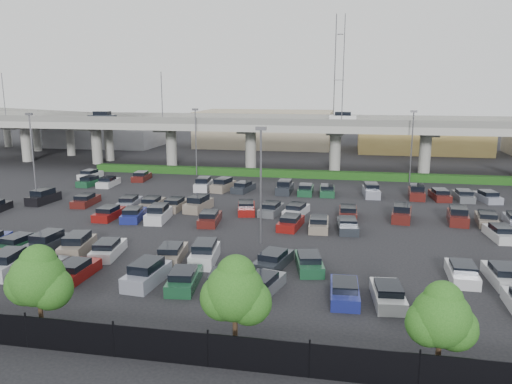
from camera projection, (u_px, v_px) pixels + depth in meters
ground at (274, 220)px, 51.88m from camera, size 280.00×280.00×0.00m
overpass at (303, 128)px, 81.20m from camera, size 150.00×13.00×15.80m
on_ramp at (54, 120)px, 101.38m from camera, size 50.93×30.13×8.80m
hedge at (300, 174)px, 75.77m from camera, size 66.00×1.60×1.10m
fence at (188, 348)px, 24.81m from camera, size 70.00×0.10×2.00m
tree_row at (209, 288)px, 25.53m from camera, size 65.07×3.66×5.94m
parked_cars at (261, 224)px, 47.96m from camera, size 63.25×41.63×1.67m
light_poles at (240, 157)px, 53.25m from camera, size 66.90×48.38×10.30m
distant_buildings at (374, 132)px, 108.17m from camera, size 138.00×24.00×9.00m
comm_tower at (339, 77)px, 118.94m from camera, size 2.40×2.40×30.00m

